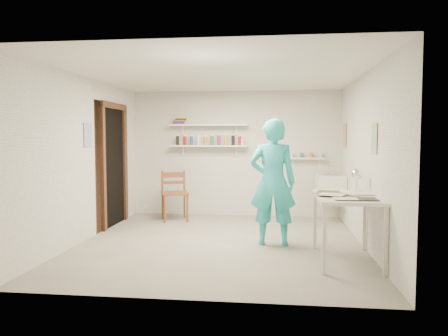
# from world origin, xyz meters

# --- Properties ---
(floor) EXTENTS (4.00, 4.50, 0.02)m
(floor) POSITION_xyz_m (0.00, 0.00, -0.01)
(floor) COLOR slate
(floor) RESTS_ON ground
(ceiling) EXTENTS (4.00, 4.50, 0.02)m
(ceiling) POSITION_xyz_m (0.00, 0.00, 2.41)
(ceiling) COLOR silver
(ceiling) RESTS_ON wall_back
(wall_back) EXTENTS (4.00, 0.02, 2.40)m
(wall_back) POSITION_xyz_m (0.00, 2.26, 1.20)
(wall_back) COLOR silver
(wall_back) RESTS_ON ground
(wall_front) EXTENTS (4.00, 0.02, 2.40)m
(wall_front) POSITION_xyz_m (0.00, -2.26, 1.20)
(wall_front) COLOR silver
(wall_front) RESTS_ON ground
(wall_left) EXTENTS (0.02, 4.50, 2.40)m
(wall_left) POSITION_xyz_m (-2.01, 0.00, 1.20)
(wall_left) COLOR silver
(wall_left) RESTS_ON ground
(wall_right) EXTENTS (0.02, 4.50, 2.40)m
(wall_right) POSITION_xyz_m (2.01, 0.00, 1.20)
(wall_right) COLOR silver
(wall_right) RESTS_ON ground
(doorway_recess) EXTENTS (0.02, 0.90, 2.00)m
(doorway_recess) POSITION_xyz_m (-1.99, 1.05, 1.00)
(doorway_recess) COLOR black
(doorway_recess) RESTS_ON wall_left
(corridor_box) EXTENTS (1.40, 1.50, 2.10)m
(corridor_box) POSITION_xyz_m (-2.70, 1.05, 1.05)
(corridor_box) COLOR brown
(corridor_box) RESTS_ON ground
(door_lintel) EXTENTS (0.06, 1.05, 0.10)m
(door_lintel) POSITION_xyz_m (-1.97, 1.05, 2.05)
(door_lintel) COLOR brown
(door_lintel) RESTS_ON wall_left
(door_jamb_near) EXTENTS (0.06, 0.10, 2.00)m
(door_jamb_near) POSITION_xyz_m (-1.97, 0.55, 1.00)
(door_jamb_near) COLOR brown
(door_jamb_near) RESTS_ON ground
(door_jamb_far) EXTENTS (0.06, 0.10, 2.00)m
(door_jamb_far) POSITION_xyz_m (-1.97, 1.55, 1.00)
(door_jamb_far) COLOR brown
(door_jamb_far) RESTS_ON ground
(shelf_lower) EXTENTS (1.50, 0.22, 0.03)m
(shelf_lower) POSITION_xyz_m (-0.50, 2.13, 1.35)
(shelf_lower) COLOR white
(shelf_lower) RESTS_ON wall_back
(shelf_upper) EXTENTS (1.50, 0.22, 0.03)m
(shelf_upper) POSITION_xyz_m (-0.50, 2.13, 1.75)
(shelf_upper) COLOR white
(shelf_upper) RESTS_ON wall_back
(ledge_shelf) EXTENTS (0.70, 0.14, 0.03)m
(ledge_shelf) POSITION_xyz_m (1.35, 2.17, 1.12)
(ledge_shelf) COLOR white
(ledge_shelf) RESTS_ON wall_back
(poster_left) EXTENTS (0.01, 0.28, 0.36)m
(poster_left) POSITION_xyz_m (-1.99, 0.05, 1.55)
(poster_left) COLOR #334C7F
(poster_left) RESTS_ON wall_left
(poster_right_a) EXTENTS (0.01, 0.34, 0.42)m
(poster_right_a) POSITION_xyz_m (1.99, 1.80, 1.55)
(poster_right_a) COLOR #995933
(poster_right_a) RESTS_ON wall_right
(poster_right_b) EXTENTS (0.01, 0.30, 0.38)m
(poster_right_b) POSITION_xyz_m (1.99, -0.55, 1.50)
(poster_right_b) COLOR #3F724C
(poster_right_b) RESTS_ON wall_right
(belfast_sink) EXTENTS (0.48, 0.60, 0.30)m
(belfast_sink) POSITION_xyz_m (1.75, 1.70, 0.70)
(belfast_sink) COLOR white
(belfast_sink) RESTS_ON wall_right
(man) EXTENTS (0.65, 0.43, 1.78)m
(man) POSITION_xyz_m (0.74, -0.03, 0.89)
(man) COLOR #2ACCD4
(man) RESTS_ON ground
(wall_clock) EXTENTS (0.32, 0.04, 0.32)m
(wall_clock) POSITION_xyz_m (0.74, 0.19, 1.18)
(wall_clock) COLOR beige
(wall_clock) RESTS_ON man
(wooden_chair) EXTENTS (0.59, 0.58, 1.00)m
(wooden_chair) POSITION_xyz_m (-1.04, 1.55, 0.50)
(wooden_chair) COLOR brown
(wooden_chair) RESTS_ON ground
(work_table) EXTENTS (0.73, 1.22, 0.81)m
(work_table) POSITION_xyz_m (1.64, -0.76, 0.41)
(work_table) COLOR silver
(work_table) RESTS_ON ground
(desk_lamp) EXTENTS (0.15, 0.15, 0.15)m
(desk_lamp) POSITION_xyz_m (1.84, -0.28, 1.03)
(desk_lamp) COLOR white
(desk_lamp) RESTS_ON work_table
(spray_cans) EXTENTS (1.32, 0.06, 0.17)m
(spray_cans) POSITION_xyz_m (-0.50, 2.13, 1.45)
(spray_cans) COLOR black
(spray_cans) RESTS_ON shelf_lower
(book_stack) EXTENTS (0.26, 0.14, 0.14)m
(book_stack) POSITION_xyz_m (-1.06, 2.13, 1.83)
(book_stack) COLOR red
(book_stack) RESTS_ON shelf_upper
(ledge_pots) EXTENTS (0.48, 0.07, 0.09)m
(ledge_pots) POSITION_xyz_m (1.35, 2.17, 1.18)
(ledge_pots) COLOR silver
(ledge_pots) RESTS_ON ledge_shelf
(papers) EXTENTS (0.30, 0.22, 0.03)m
(papers) POSITION_xyz_m (1.64, -0.76, 0.83)
(papers) COLOR silver
(papers) RESTS_ON work_table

